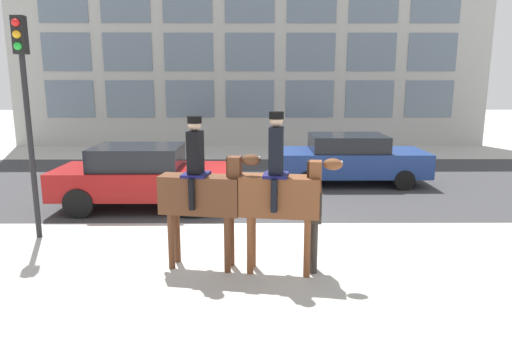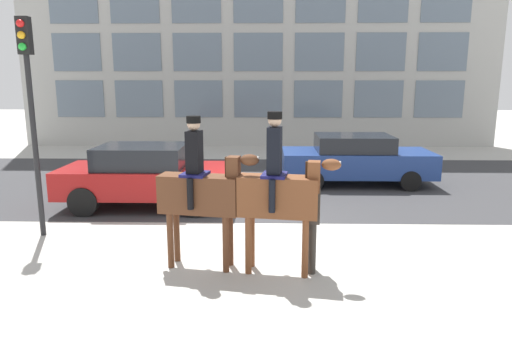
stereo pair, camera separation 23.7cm
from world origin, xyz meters
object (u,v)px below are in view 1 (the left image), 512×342
Objects in this scene: mounted_horse_lead at (202,190)px; street_car_near_lane at (142,176)px; mounted_horse_companion at (281,192)px; street_car_far_lane at (350,158)px; pedestrian_bystander at (314,214)px; traffic_light at (25,95)px.

street_car_near_lane is (-1.97, 3.79, -0.55)m from mounted_horse_lead.
mounted_horse_companion is 0.59× the size of street_car_far_lane.
pedestrian_bystander is at bearing 9.97° from mounted_horse_companion.
street_car_far_lane is (5.89, 2.79, -0.04)m from street_car_near_lane.
mounted_horse_lead reaches higher than street_car_near_lane.
traffic_light is at bearing 166.44° from mounted_horse_lead.
pedestrian_bystander is 5.55m from street_car_near_lane.
street_car_far_lane is at bearing 77.57° from mounted_horse_companion.
pedestrian_bystander is 0.37× the size of street_car_far_lane.
street_car_near_lane is at bearing -154.67° from street_car_far_lane.
mounted_horse_companion reaches higher than mounted_horse_lead.
pedestrian_bystander is at bearing 3.99° from mounted_horse_lead.
pedestrian_bystander reaches higher than street_car_far_lane.
street_car_near_lane is 3.50m from traffic_light.
pedestrian_bystander is 0.39× the size of traffic_light.
mounted_horse_companion is 0.68m from pedestrian_bystander.
mounted_horse_companion is (1.34, -0.20, 0.03)m from mounted_horse_lead.
street_car_near_lane is (-3.86, 3.98, -0.18)m from pedestrian_bystander.
pedestrian_bystander is at bearing -45.91° from street_car_near_lane.
mounted_horse_companion reaches higher than street_car_near_lane.
mounted_horse_lead reaches higher than pedestrian_bystander.
street_car_far_lane is at bearing 33.65° from traffic_light.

